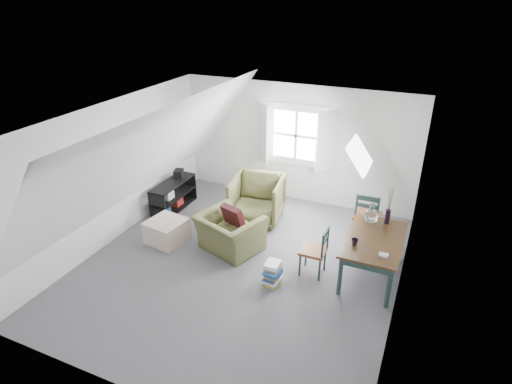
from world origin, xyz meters
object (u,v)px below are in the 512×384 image
at_px(armchair_far, 257,219).
at_px(media_shelf, 173,197).
at_px(armchair_near, 230,249).
at_px(dining_table, 374,243).
at_px(dining_chair_near, 315,250).
at_px(dining_chair_far, 367,216).
at_px(magazine_stack, 273,274).
at_px(ottoman, 167,231).

xyz_separation_m(armchair_far, media_shelf, (-1.77, -0.31, 0.27)).
relative_size(armchair_near, dining_table, 0.71).
height_order(dining_chair_near, media_shelf, dining_chair_near).
bearing_deg(armchair_far, dining_chair_far, -6.31).
height_order(armchair_far, magazine_stack, armchair_far).
bearing_deg(ottoman, dining_table, 6.51).
xyz_separation_m(armchair_near, ottoman, (-1.17, -0.22, 0.21)).
bearing_deg(media_shelf, armchair_near, -30.39).
xyz_separation_m(armchair_near, magazine_stack, (1.06, -0.61, 0.19)).
bearing_deg(armchair_far, armchair_near, -98.64).
height_order(dining_chair_far, media_shelf, dining_chair_far).
relative_size(armchair_near, dining_chair_near, 1.21).
distance_m(dining_chair_near, media_shelf, 3.49).
height_order(armchair_near, dining_chair_near, dining_chair_near).
relative_size(armchair_near, armchair_far, 1.04).
distance_m(dining_table, magazine_stack, 1.64).
bearing_deg(magazine_stack, dining_table, 30.44).
relative_size(dining_chair_far, media_shelf, 0.84).
xyz_separation_m(dining_chair_far, dining_chair_near, (-0.56, -1.35, -0.07)).
bearing_deg(dining_chair_near, armchair_far, -114.28).
height_order(armchair_far, media_shelf, media_shelf).
xyz_separation_m(ottoman, magazine_stack, (2.23, -0.39, -0.02)).
bearing_deg(armchair_far, dining_chair_near, -47.39).
relative_size(dining_table, media_shelf, 1.23).
bearing_deg(dining_chair_far, armchair_near, 43.26).
distance_m(armchair_far, magazine_stack, 2.09).
bearing_deg(dining_chair_far, armchair_far, 14.72).
distance_m(dining_chair_far, magazine_stack, 2.19).
height_order(armchair_far, dining_chair_far, dining_chair_far).
xyz_separation_m(ottoman, media_shelf, (-0.59, 1.09, 0.06)).
height_order(armchair_near, armchair_far, armchair_far).
xyz_separation_m(dining_chair_near, magazine_stack, (-0.52, -0.52, -0.25)).
relative_size(ottoman, dining_chair_far, 0.64).
bearing_deg(dining_chair_far, dining_chair_near, 80.21).
bearing_deg(armchair_near, dining_chair_far, -130.57).
bearing_deg(armchair_near, armchair_far, -71.44).
xyz_separation_m(armchair_far, dining_chair_near, (1.57, -1.28, 0.44)).
height_order(armchair_near, magazine_stack, magazine_stack).
height_order(armchair_far, dining_chair_near, dining_chair_near).
bearing_deg(armchair_near, dining_table, -156.59).
xyz_separation_m(armchair_near, armchair_far, (0.01, 1.19, 0.00)).
bearing_deg(armchair_far, media_shelf, -178.38).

